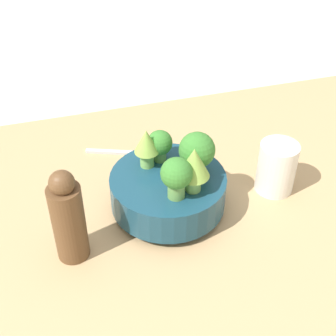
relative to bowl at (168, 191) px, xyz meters
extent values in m
plane|color=beige|center=(-0.02, 0.03, -0.09)|extent=(6.00, 6.00, 0.00)
cube|color=tan|center=(-0.02, 0.03, -0.06)|extent=(1.19, 0.83, 0.04)
cylinder|color=navy|center=(0.00, 0.00, -0.04)|extent=(0.09, 0.09, 0.01)
cylinder|color=navy|center=(0.00, 0.00, 0.00)|extent=(0.21, 0.21, 0.06)
cylinder|color=#609347|center=(0.00, 0.05, 0.05)|extent=(0.03, 0.03, 0.03)
sphere|color=#387A2D|center=(0.00, 0.05, 0.08)|extent=(0.05, 0.05, 0.05)
cylinder|color=#7AB256|center=(-0.05, 0.00, 0.05)|extent=(0.02, 0.02, 0.03)
sphere|color=#387A2D|center=(-0.05, 0.00, 0.08)|extent=(0.06, 0.06, 0.06)
cylinder|color=#7AB256|center=(-0.03, 0.04, 0.05)|extent=(0.03, 0.03, 0.03)
cone|color=#84AD47|center=(-0.03, 0.04, 0.09)|extent=(0.05, 0.05, 0.05)
cylinder|color=#7AB256|center=(0.03, -0.04, 0.05)|extent=(0.02, 0.02, 0.03)
cone|color=#84AD47|center=(0.03, -0.04, 0.09)|extent=(0.04, 0.04, 0.04)
cylinder|color=#609347|center=(0.00, -0.05, 0.04)|extent=(0.02, 0.02, 0.02)
sphere|color=#387A2D|center=(0.00, -0.05, 0.07)|extent=(0.05, 0.05, 0.05)
cylinder|color=silver|center=(-0.21, 0.00, 0.01)|extent=(0.07, 0.07, 0.10)
cylinder|color=brown|center=(0.18, 0.06, 0.03)|extent=(0.05, 0.05, 0.14)
sphere|color=brown|center=(0.18, 0.06, 0.11)|extent=(0.04, 0.04, 0.04)
cube|color=silver|center=(0.04, -0.19, -0.04)|extent=(0.17, 0.07, 0.01)
camera|label=1|loc=(0.18, 0.61, 0.55)|focal=50.00mm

